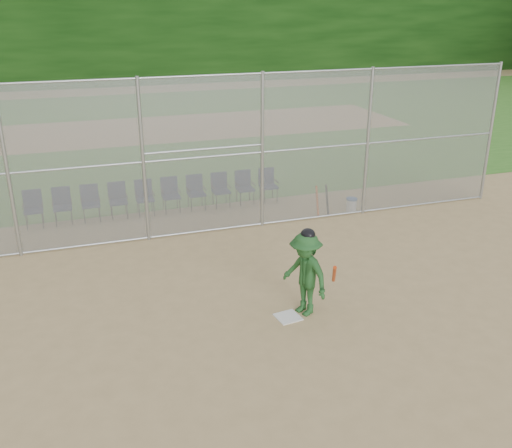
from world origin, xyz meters
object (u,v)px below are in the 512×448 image
object	(u,v)px
home_plate	(288,317)
chair_0	(33,210)
batter_at_plate	(305,273)
water_cooler	(351,205)

from	to	relation	value
home_plate	chair_0	xyz separation A→B (m)	(-4.65, 6.43, 0.47)
batter_at_plate	water_cooler	bearing A→B (deg)	54.00
home_plate	chair_0	distance (m)	7.95
home_plate	water_cooler	world-z (taller)	water_cooler
batter_at_plate	chair_0	size ratio (longest dim) A/B	1.81
home_plate	batter_at_plate	size ratio (longest dim) A/B	0.25
water_cooler	chair_0	bearing A→B (deg)	169.42
chair_0	water_cooler	bearing A→B (deg)	-10.58
home_plate	chair_0	bearing A→B (deg)	125.84
water_cooler	chair_0	distance (m)	8.63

